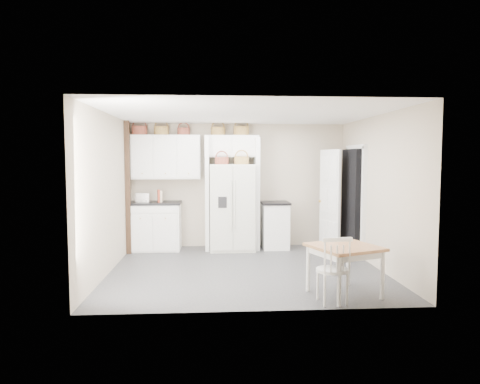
{
  "coord_description": "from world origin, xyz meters",
  "views": [
    {
      "loc": [
        -0.55,
        -7.08,
        1.85
      ],
      "look_at": [
        -0.07,
        0.4,
        1.28
      ],
      "focal_mm": 32.0,
      "sensor_mm": 36.0,
      "label": 1
    }
  ],
  "objects": [
    {
      "name": "basket_bridge_a",
      "position": [
        -0.43,
        1.83,
        2.43
      ],
      "size": [
        0.3,
        0.3,
        0.17
      ],
      "primitive_type": "cylinder",
      "color": "brown",
      "rests_on": "bridge_cabinet"
    },
    {
      "name": "toaster",
      "position": [
        -1.96,
        1.63,
        1.08
      ],
      "size": [
        0.28,
        0.17,
        0.19
      ],
      "primitive_type": "cube",
      "rotation": [
        0.0,
        0.0,
        -0.04
      ],
      "color": "silver",
      "rests_on": "counter_left"
    },
    {
      "name": "door_slab",
      "position": [
        1.8,
        1.33,
        1.02
      ],
      "size": [
        0.21,
        0.79,
        2.05
      ],
      "primitive_type": "cube",
      "rotation": [
        0.0,
        0.0,
        -1.36
      ],
      "color": "white",
      "rests_on": "floor"
    },
    {
      "name": "basket_upper_b",
      "position": [
        -1.59,
        1.83,
        2.44
      ],
      "size": [
        0.3,
        0.3,
        0.18
      ],
      "primitive_type": "cylinder",
      "color": "brown",
      "rests_on": "upper_cabinet"
    },
    {
      "name": "fridge_panel_left",
      "position": [
        -0.66,
        1.7,
        1.15
      ],
      "size": [
        0.08,
        0.6,
        2.3
      ],
      "primitive_type": "cube",
      "color": "white",
      "rests_on": "floor"
    },
    {
      "name": "upper_cabinet",
      "position": [
        -1.5,
        1.83,
        1.9
      ],
      "size": [
        1.4,
        0.34,
        0.9
      ],
      "primitive_type": "cube",
      "color": "white",
      "rests_on": "wall_back"
    },
    {
      "name": "wall_right",
      "position": [
        2.25,
        0.0,
        1.3
      ],
      "size": [
        0.0,
        4.0,
        4.0
      ],
      "primitive_type": "plane",
      "rotation": [
        1.57,
        0.0,
        -1.57
      ],
      "color": "#B6A994",
      "rests_on": "floor"
    },
    {
      "name": "ceiling",
      "position": [
        0.0,
        0.0,
        2.6
      ],
      "size": [
        4.5,
        4.5,
        0.0
      ],
      "primitive_type": "plane",
      "color": "white",
      "rests_on": "wall_back"
    },
    {
      "name": "dining_table",
      "position": [
        1.24,
        -1.45,
        0.34
      ],
      "size": [
        1.06,
        1.06,
        0.69
      ],
      "primitive_type": "cube",
      "rotation": [
        0.0,
        0.0,
        0.36
      ],
      "color": "#9C6F41",
      "rests_on": "floor"
    },
    {
      "name": "floor",
      "position": [
        0.0,
        0.0,
        0.0
      ],
      "size": [
        4.5,
        4.5,
        0.0
      ],
      "primitive_type": "plane",
      "color": "#2B2B30",
      "rests_on": "ground"
    },
    {
      "name": "base_cab_left",
      "position": [
        -1.73,
        1.7,
        0.47
      ],
      "size": [
        1.02,
        0.64,
        0.95
      ],
      "primitive_type": "cube",
      "color": "white",
      "rests_on": "floor"
    },
    {
      "name": "refrigerator",
      "position": [
        -0.15,
        1.61,
        0.88
      ],
      "size": [
        0.91,
        0.73,
        1.76
      ],
      "primitive_type": "cube",
      "color": "silver",
      "rests_on": "floor"
    },
    {
      "name": "wall_back",
      "position": [
        0.0,
        2.0,
        1.3
      ],
      "size": [
        4.5,
        0.0,
        4.5
      ],
      "primitive_type": "plane",
      "rotation": [
        1.57,
        0.0,
        0.0
      ],
      "color": "#B6A994",
      "rests_on": "floor"
    },
    {
      "name": "basket_fridge_b",
      "position": [
        0.03,
        1.51,
        1.83
      ],
      "size": [
        0.29,
        0.29,
        0.16
      ],
      "primitive_type": "cylinder",
      "color": "brown",
      "rests_on": "refrigerator"
    },
    {
      "name": "windsor_chair",
      "position": [
        0.99,
        -1.75,
        0.43
      ],
      "size": [
        0.44,
        0.4,
        0.86
      ],
      "primitive_type": "cube",
      "rotation": [
        0.0,
        0.0,
        0.06
      ],
      "color": "white",
      "rests_on": "floor"
    },
    {
      "name": "wall_left",
      "position": [
        -2.25,
        0.0,
        1.3
      ],
      "size": [
        0.0,
        4.0,
        4.0
      ],
      "primitive_type": "plane",
      "rotation": [
        1.57,
        0.0,
        1.57
      ],
      "color": "#B6A994",
      "rests_on": "floor"
    },
    {
      "name": "doorway_void",
      "position": [
        2.16,
        1.0,
        1.02
      ],
      "size": [
        0.18,
        0.85,
        2.05
      ],
      "primitive_type": "cube",
      "color": "black",
      "rests_on": "floor"
    },
    {
      "name": "counter_left",
      "position": [
        -1.73,
        1.7,
        0.97
      ],
      "size": [
        1.06,
        0.69,
        0.04
      ],
      "primitive_type": "cube",
      "color": "black",
      "rests_on": "base_cab_left"
    },
    {
      "name": "basket_bridge_b",
      "position": [
        0.05,
        1.83,
        2.44
      ],
      "size": [
        0.32,
        0.32,
        0.18
      ],
      "primitive_type": "cylinder",
      "color": "brown",
      "rests_on": "bridge_cabinet"
    },
    {
      "name": "bridge_cabinet",
      "position": [
        -0.15,
        1.83,
        2.12
      ],
      "size": [
        1.12,
        0.34,
        0.45
      ],
      "primitive_type": "cube",
      "color": "white",
      "rests_on": "wall_back"
    },
    {
      "name": "trim_post",
      "position": [
        -2.2,
        1.35,
        1.3
      ],
      "size": [
        0.09,
        0.09,
        2.6
      ],
      "primitive_type": "cube",
      "color": "black",
      "rests_on": "floor"
    },
    {
      "name": "basket_fridge_a",
      "position": [
        -0.37,
        1.51,
        1.83
      ],
      "size": [
        0.27,
        0.27,
        0.14
      ],
      "primitive_type": "cylinder",
      "color": "brown",
      "rests_on": "refrigerator"
    },
    {
      "name": "basket_upper_c",
      "position": [
        -1.14,
        1.83,
        2.42
      ],
      "size": [
        0.26,
        0.26,
        0.15
      ],
      "primitive_type": "cylinder",
      "color": "brown",
      "rests_on": "upper_cabinet"
    },
    {
      "name": "cookbook_cream",
      "position": [
        -1.58,
        1.62,
        1.1
      ],
      "size": [
        0.04,
        0.15,
        0.23
      ],
      "primitive_type": "cube",
      "rotation": [
        0.0,
        0.0,
        0.03
      ],
      "color": "beige",
      "rests_on": "counter_left"
    },
    {
      "name": "fridge_panel_right",
      "position": [
        0.36,
        1.7,
        1.15
      ],
      "size": [
        0.08,
        0.6,
        2.3
      ],
      "primitive_type": "cube",
      "color": "white",
      "rests_on": "floor"
    },
    {
      "name": "basket_upper_a",
      "position": [
        -2.04,
        1.83,
        2.44
      ],
      "size": [
        0.32,
        0.32,
        0.18
      ],
      "primitive_type": "cylinder",
      "color": "brown",
      "rests_on": "upper_cabinet"
    },
    {
      "name": "counter_right",
      "position": [
        0.75,
        1.7,
        0.95
      ],
      "size": [
        0.57,
        0.68,
        0.04
      ],
      "primitive_type": "cube",
      "color": "black",
      "rests_on": "base_cab_right"
    },
    {
      "name": "cookbook_red",
      "position": [
        -1.64,
        1.62,
        1.12
      ],
      "size": [
        0.07,
        0.17,
        0.25
      ],
      "primitive_type": "cube",
      "rotation": [
        0.0,
        0.0,
        0.21
      ],
      "color": "#A6351F",
      "rests_on": "counter_left"
    },
    {
      "name": "base_cab_right",
      "position": [
        0.75,
        1.7,
        0.46
      ],
      "size": [
        0.53,
        0.63,
        0.93
      ],
      "primitive_type": "cube",
      "color": "white",
      "rests_on": "floor"
    }
  ]
}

